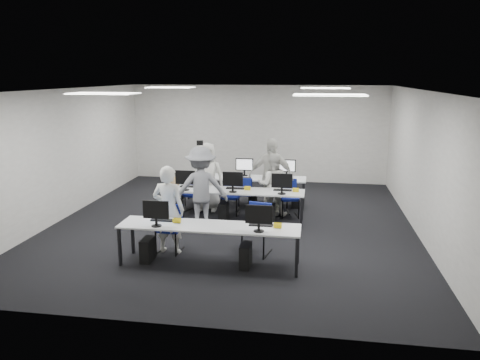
% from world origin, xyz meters
% --- Properties ---
extents(room, '(9.00, 9.02, 3.00)m').
position_xyz_m(room, '(0.00, 0.00, 1.50)').
color(room, black).
rests_on(room, ground).
extents(ceiling_panels, '(5.20, 4.60, 0.02)m').
position_xyz_m(ceiling_panels, '(0.00, 0.00, 2.98)').
color(ceiling_panels, white).
rests_on(ceiling_panels, room).
extents(desk_front, '(3.20, 0.70, 0.73)m').
position_xyz_m(desk_front, '(0.00, -2.40, 0.68)').
color(desk_front, silver).
rests_on(desk_front, ground).
extents(desk_mid, '(3.20, 0.70, 0.73)m').
position_xyz_m(desk_mid, '(0.00, 0.20, 0.68)').
color(desk_mid, silver).
rests_on(desk_mid, ground).
extents(desk_back, '(3.20, 0.70, 0.73)m').
position_xyz_m(desk_back, '(0.00, 1.60, 0.68)').
color(desk_back, silver).
rests_on(desk_back, ground).
extents(equipment_front, '(2.51, 0.41, 1.19)m').
position_xyz_m(equipment_front, '(-0.19, -2.42, 0.36)').
color(equipment_front, '#0D42B2').
rests_on(equipment_front, desk_front).
extents(equipment_mid, '(2.91, 0.41, 1.19)m').
position_xyz_m(equipment_mid, '(-0.19, 0.18, 0.36)').
color(equipment_mid, white).
rests_on(equipment_mid, desk_mid).
extents(equipment_back, '(2.91, 0.41, 1.19)m').
position_xyz_m(equipment_back, '(0.19, 1.62, 0.36)').
color(equipment_back, white).
rests_on(equipment_back, desk_back).
extents(chair_0, '(0.46, 0.49, 0.89)m').
position_xyz_m(chair_0, '(-0.89, -1.89, 0.28)').
color(chair_0, navy).
rests_on(chair_0, ground).
extents(chair_1, '(0.56, 0.59, 0.95)m').
position_xyz_m(chair_1, '(0.77, -1.74, 0.30)').
color(chair_1, navy).
rests_on(chair_1, ground).
extents(chair_2, '(0.53, 0.56, 0.86)m').
position_xyz_m(chair_2, '(-1.10, 0.76, 0.27)').
color(chair_2, navy).
rests_on(chair_2, ground).
extents(chair_3, '(0.42, 0.45, 0.83)m').
position_xyz_m(chair_3, '(-0.18, 0.74, 0.26)').
color(chair_3, navy).
rests_on(chair_3, ground).
extents(chair_4, '(0.52, 0.55, 0.87)m').
position_xyz_m(chair_4, '(1.24, 0.76, 0.27)').
color(chair_4, navy).
rests_on(chair_4, ground).
extents(chair_5, '(0.53, 0.56, 0.86)m').
position_xyz_m(chair_5, '(-1.20, 1.00, 0.27)').
color(chair_5, navy).
rests_on(chair_5, ground).
extents(chair_6, '(0.42, 0.46, 0.86)m').
position_xyz_m(chair_6, '(0.12, 1.07, 0.27)').
color(chair_6, navy).
rests_on(chair_6, ground).
extents(chair_7, '(0.56, 0.59, 0.97)m').
position_xyz_m(chair_7, '(0.99, 1.03, 0.31)').
color(chair_7, navy).
rests_on(chair_7, ground).
extents(handbag, '(0.31, 0.20, 0.25)m').
position_xyz_m(handbag, '(-1.45, 0.27, 0.85)').
color(handbag, '#926D4B').
rests_on(handbag, desk_mid).
extents(student_0, '(0.65, 0.45, 1.68)m').
position_xyz_m(student_0, '(-0.88, -1.94, 0.84)').
color(student_0, silver).
rests_on(student_0, ground).
extents(student_1, '(0.77, 0.62, 1.51)m').
position_xyz_m(student_1, '(0.83, 0.80, 0.75)').
color(student_1, silver).
rests_on(student_1, ground).
extents(student_2, '(0.87, 0.61, 1.70)m').
position_xyz_m(student_2, '(-0.81, 0.97, 0.85)').
color(student_2, silver).
rests_on(student_2, ground).
extents(student_3, '(1.10, 0.50, 1.85)m').
position_xyz_m(student_3, '(0.78, 0.90, 0.92)').
color(student_3, silver).
rests_on(student_3, ground).
extents(photographer, '(1.31, 0.97, 1.81)m').
position_xyz_m(photographer, '(-0.63, -0.40, 0.90)').
color(photographer, gray).
rests_on(photographer, ground).
extents(dslr_camera, '(0.18, 0.21, 0.10)m').
position_xyz_m(dslr_camera, '(-0.68, -0.23, 1.87)').
color(dslr_camera, black).
rests_on(dslr_camera, photographer).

